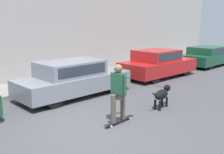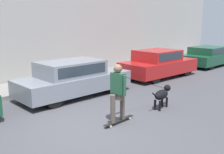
{
  "view_description": "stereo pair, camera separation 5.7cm",
  "coord_description": "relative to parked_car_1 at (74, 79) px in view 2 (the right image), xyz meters",
  "views": [
    {
      "loc": [
        -4.03,
        -5.09,
        2.71
      ],
      "look_at": [
        1.6,
        0.98,
        0.95
      ],
      "focal_mm": 42.0,
      "sensor_mm": 36.0,
      "label": 1
    },
    {
      "loc": [
        -3.99,
        -5.13,
        2.71
      ],
      "look_at": [
        1.6,
        0.98,
        0.95
      ],
      "focal_mm": 42.0,
      "sensor_mm": 36.0,
      "label": 2
    }
  ],
  "objects": [
    {
      "name": "sidewalk_curb",
      "position": [
        -1.32,
        2.13,
        -0.57
      ],
      "size": [
        30.0,
        2.03,
        0.15
      ],
      "color": "gray",
      "rests_on": "ground_plane"
    },
    {
      "name": "parked_car_2",
      "position": [
        5.03,
        0.0,
        0.01
      ],
      "size": [
        4.08,
        1.86,
        1.35
      ],
      "rotation": [
        0.0,
        0.0,
        -0.01
      ],
      "color": "black",
      "rests_on": "ground_plane"
    },
    {
      "name": "skateboarder",
      "position": [
        -0.67,
        -3.07,
        0.29
      ],
      "size": [
        2.8,
        0.54,
        1.63
      ],
      "rotation": [
        0.0,
        0.0,
        0.08
      ],
      "color": "beige",
      "rests_on": "ground_plane"
    },
    {
      "name": "parked_car_1",
      "position": [
        0.0,
        0.0,
        0.0
      ],
      "size": [
        4.33,
        1.75,
        1.32
      ],
      "rotation": [
        0.0,
        0.0,
        0.02
      ],
      "color": "black",
      "rests_on": "ground_plane"
    },
    {
      "name": "fire_hydrant",
      "position": [
        7.77,
        0.86,
        -0.25
      ],
      "size": [
        0.18,
        0.18,
        0.74
      ],
      "color": "red",
      "rests_on": "ground_plane"
    },
    {
      "name": "dog",
      "position": [
        1.26,
        -3.06,
        -0.2
      ],
      "size": [
        1.15,
        0.42,
        0.7
      ],
      "rotation": [
        0.0,
        0.0,
        0.18
      ],
      "color": "black",
      "rests_on": "ground_plane"
    },
    {
      "name": "ground_plane",
      "position": [
        -1.32,
        -2.76,
        -0.64
      ],
      "size": [
        36.0,
        36.0,
        0.0
      ],
      "primitive_type": "plane",
      "color": "#47474C"
    },
    {
      "name": "parked_car_3",
      "position": [
        10.09,
        0.0,
        -0.05
      ],
      "size": [
        4.13,
        1.86,
        1.19
      ],
      "rotation": [
        0.0,
        0.0,
        0.01
      ],
      "color": "black",
      "rests_on": "ground_plane"
    }
  ]
}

